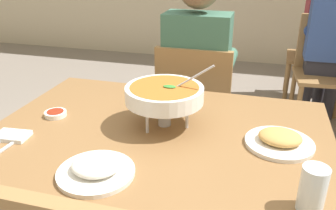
% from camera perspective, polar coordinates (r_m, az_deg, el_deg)
% --- Properties ---
extents(dining_table_main, '(1.28, 0.93, 0.74)m').
position_cam_1_polar(dining_table_main, '(1.38, -1.69, -8.29)').
color(dining_table_main, brown).
rests_on(dining_table_main, ground_plane).
extents(chair_diner_main, '(0.44, 0.44, 0.90)m').
position_cam_1_polar(chair_diner_main, '(2.08, 4.46, -0.60)').
color(chair_diner_main, olive).
rests_on(chair_diner_main, ground_plane).
extents(diner_main, '(0.40, 0.45, 1.31)m').
position_cam_1_polar(diner_main, '(2.03, 4.86, 5.85)').
color(diner_main, '#2D2D38').
rests_on(diner_main, ground_plane).
extents(curry_bowl, '(0.33, 0.30, 0.26)m').
position_cam_1_polar(curry_bowl, '(1.33, -0.58, 1.72)').
color(curry_bowl, silver).
rests_on(curry_bowl, dining_table_main).
extents(rice_plate, '(0.24, 0.24, 0.06)m').
position_cam_1_polar(rice_plate, '(1.11, -11.72, -10.19)').
color(rice_plate, white).
rests_on(rice_plate, dining_table_main).
extents(appetizer_plate, '(0.24, 0.24, 0.06)m').
position_cam_1_polar(appetizer_plate, '(1.30, 17.76, -5.48)').
color(appetizer_plate, white).
rests_on(appetizer_plate, dining_table_main).
extents(sauce_dish, '(0.09, 0.09, 0.02)m').
position_cam_1_polar(sauce_dish, '(1.52, -17.89, -1.33)').
color(sauce_dish, white).
rests_on(sauce_dish, dining_table_main).
extents(napkin_folded, '(0.13, 0.09, 0.02)m').
position_cam_1_polar(napkin_folded, '(1.41, -24.07, -4.61)').
color(napkin_folded, white).
rests_on(napkin_folded, dining_table_main).
extents(spoon_utensil, '(0.02, 0.17, 0.01)m').
position_cam_1_polar(spoon_utensil, '(1.36, -24.33, -5.90)').
color(spoon_utensil, silver).
rests_on(spoon_utensil, dining_table_main).
extents(drink_glass, '(0.07, 0.07, 0.13)m').
position_cam_1_polar(drink_glass, '(1.01, 22.48, -12.86)').
color(drink_glass, silver).
rests_on(drink_glass, dining_table_main).
extents(chair_bg_left, '(0.47, 0.47, 0.90)m').
position_cam_1_polar(chair_bg_left, '(3.15, 23.99, 6.01)').
color(chair_bg_left, olive).
rests_on(chair_bg_left, ground_plane).
extents(chair_bg_middle, '(0.46, 0.46, 0.90)m').
position_cam_1_polar(chair_bg_middle, '(3.60, 23.98, 8.07)').
color(chair_bg_middle, olive).
rests_on(chair_bg_middle, ground_plane).
extents(patron_bg_left, '(0.40, 0.45, 1.31)m').
position_cam_1_polar(patron_bg_left, '(3.10, 24.98, 10.12)').
color(patron_bg_left, '#2D2D38').
rests_on(patron_bg_left, ground_plane).
extents(patron_bg_middle, '(0.45, 0.40, 1.31)m').
position_cam_1_polar(patron_bg_middle, '(3.56, 23.61, 11.91)').
color(patron_bg_middle, '#2D2D38').
rests_on(patron_bg_middle, ground_plane).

